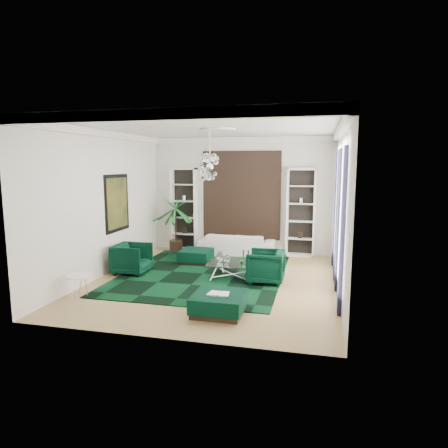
% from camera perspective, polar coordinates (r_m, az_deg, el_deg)
% --- Properties ---
extents(floor, '(6.00, 7.00, 0.02)m').
position_cam_1_polar(floor, '(10.24, -1.28, -8.11)').
color(floor, tan).
rests_on(floor, ground).
extents(ceiling, '(6.00, 7.00, 0.02)m').
position_cam_1_polar(ceiling, '(9.85, -1.36, 13.70)').
color(ceiling, white).
rests_on(ceiling, ground).
extents(wall_back, '(6.00, 0.02, 3.80)m').
position_cam_1_polar(wall_back, '(13.27, 2.55, 4.12)').
color(wall_back, silver).
rests_on(wall_back, ground).
extents(wall_front, '(6.00, 0.02, 3.80)m').
position_cam_1_polar(wall_front, '(6.56, -9.15, -0.59)').
color(wall_front, silver).
rests_on(wall_front, ground).
extents(wall_left, '(0.02, 7.00, 3.80)m').
position_cam_1_polar(wall_left, '(11.02, -16.66, 2.85)').
color(wall_left, silver).
rests_on(wall_left, ground).
extents(wall_right, '(0.02, 7.00, 3.80)m').
position_cam_1_polar(wall_right, '(9.55, 16.43, 2.03)').
color(wall_right, silver).
rests_on(wall_right, ground).
extents(crown_molding, '(6.00, 7.00, 0.18)m').
position_cam_1_polar(crown_molding, '(9.84, -1.35, 13.06)').
color(crown_molding, white).
rests_on(crown_molding, ceiling).
extents(ceiling_medallion, '(0.90, 0.90, 0.05)m').
position_cam_1_polar(ceiling_medallion, '(10.13, -0.91, 13.33)').
color(ceiling_medallion, white).
rests_on(ceiling_medallion, ceiling).
extents(tapestry, '(2.50, 0.06, 2.80)m').
position_cam_1_polar(tapestry, '(13.22, 2.51, 4.11)').
color(tapestry, black).
rests_on(tapestry, wall_back).
extents(shelving_left, '(0.90, 0.38, 2.80)m').
position_cam_1_polar(shelving_left, '(13.63, -5.70, 2.10)').
color(shelving_left, white).
rests_on(shelving_left, floor).
extents(shelving_right, '(0.90, 0.38, 2.80)m').
position_cam_1_polar(shelving_right, '(12.90, 10.91, 1.61)').
color(shelving_right, white).
rests_on(shelving_right, floor).
extents(painting, '(0.04, 1.30, 1.60)m').
position_cam_1_polar(painting, '(11.52, -14.98, 2.91)').
color(painting, black).
rests_on(painting, wall_left).
extents(window_near, '(0.03, 1.10, 2.90)m').
position_cam_1_polar(window_near, '(8.66, 16.59, 1.38)').
color(window_near, white).
rests_on(window_near, wall_right).
extents(curtain_near_a, '(0.07, 0.30, 3.25)m').
position_cam_1_polar(curtain_near_a, '(7.92, 16.56, -1.09)').
color(curtain_near_a, black).
rests_on(curtain_near_a, floor).
extents(curtain_near_b, '(0.07, 0.30, 3.25)m').
position_cam_1_polar(curtain_near_b, '(9.46, 16.07, 0.46)').
color(curtain_near_b, black).
rests_on(curtain_near_b, floor).
extents(window_far, '(0.03, 1.10, 2.90)m').
position_cam_1_polar(window_far, '(11.04, 15.95, 2.90)').
color(window_far, white).
rests_on(window_far, wall_right).
extents(curtain_far_a, '(0.07, 0.30, 3.25)m').
position_cam_1_polar(curtain_far_a, '(10.30, 15.87, 1.10)').
color(curtain_far_a, black).
rests_on(curtain_far_a, floor).
extents(curtain_far_b, '(0.07, 0.30, 3.25)m').
position_cam_1_polar(curtain_far_b, '(11.84, 15.57, 2.06)').
color(curtain_far_b, black).
rests_on(curtain_far_b, floor).
extents(rug, '(4.20, 5.00, 0.02)m').
position_cam_1_polar(rug, '(10.80, -3.00, -7.12)').
color(rug, black).
rests_on(rug, floor).
extents(sofa, '(2.39, 0.94, 0.70)m').
position_cam_1_polar(sofa, '(12.93, 1.80, -2.93)').
color(sofa, silver).
rests_on(sofa, floor).
extents(armchair_left, '(0.89, 0.87, 0.81)m').
position_cam_1_polar(armchair_left, '(11.06, -13.01, -4.84)').
color(armchair_left, black).
rests_on(armchair_left, floor).
extents(armchair_right, '(0.89, 0.87, 0.81)m').
position_cam_1_polar(armchair_right, '(10.02, 5.96, -6.06)').
color(armchair_right, black).
rests_on(armchair_right, floor).
extents(coffee_table, '(1.20, 1.20, 0.41)m').
position_cam_1_polar(coffee_table, '(10.45, 1.26, -6.53)').
color(coffee_table, white).
rests_on(coffee_table, floor).
extents(ottoman_side, '(0.90, 0.90, 0.40)m').
position_cam_1_polar(ottoman_side, '(11.97, -4.02, -4.62)').
color(ottoman_side, black).
rests_on(ottoman_side, floor).
extents(ottoman_front, '(1.00, 1.00, 0.40)m').
position_cam_1_polar(ottoman_front, '(8.03, -0.74, -11.32)').
color(ottoman_front, black).
rests_on(ottoman_front, floor).
extents(book, '(0.42, 0.28, 0.03)m').
position_cam_1_polar(book, '(7.96, -0.74, -9.86)').
color(book, white).
rests_on(book, ottoman_front).
extents(side_table, '(0.52, 0.52, 0.50)m').
position_cam_1_polar(side_table, '(9.42, -19.90, -8.49)').
color(side_table, white).
rests_on(side_table, floor).
extents(palm, '(1.50, 1.50, 2.40)m').
position_cam_1_polar(palm, '(13.34, -6.95, 1.07)').
color(palm, '#206C2B').
rests_on(palm, floor).
extents(chandelier, '(0.80, 0.80, 0.72)m').
position_cam_1_polar(chandelier, '(10.35, -2.04, 8.13)').
color(chandelier, white).
rests_on(chandelier, ceiling).
extents(table_plant, '(0.13, 0.11, 0.24)m').
position_cam_1_polar(table_plant, '(10.08, 2.64, -5.20)').
color(table_plant, '#206C2B').
rests_on(table_plant, coffee_table).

